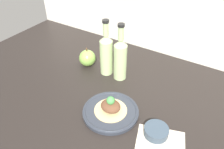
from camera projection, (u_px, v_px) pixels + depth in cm
name	position (u px, v px, depth cm)	size (l,w,h in cm)	color
ground_plane	(112.00, 110.00, 94.25)	(180.00, 110.00, 4.00)	black
plate	(111.00, 111.00, 89.59)	(23.11, 23.11, 1.71)	#2D333D
plated_food	(111.00, 106.00, 87.85)	(13.46, 13.46, 7.26)	#D6BC7F
cider_bottle_left	(106.00, 53.00, 105.75)	(6.23, 6.23, 28.51)	#B7D18E
cider_bottle_right	(120.00, 58.00, 102.44)	(6.23, 6.23, 28.51)	#B7D18E
apple	(87.00, 58.00, 115.21)	(8.73, 8.73, 10.40)	#84B74C
napkin	(161.00, 140.00, 78.99)	(19.83, 16.06, 0.80)	beige
dipping_bowl	(156.00, 132.00, 80.40)	(9.13, 9.13, 3.51)	#384756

